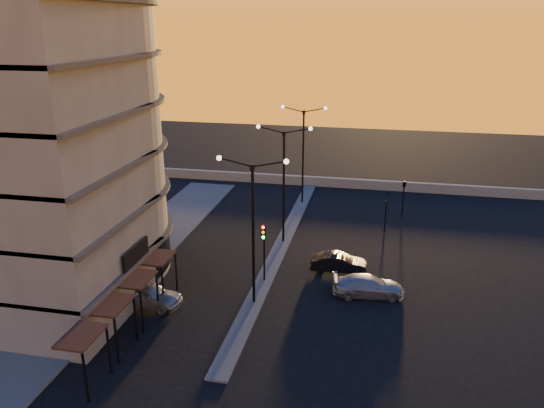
{
  "coord_description": "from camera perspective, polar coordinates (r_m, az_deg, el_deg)",
  "views": [
    {
      "loc": [
        7.22,
        -28.84,
        16.91
      ],
      "look_at": [
        -0.34,
        7.18,
        4.19
      ],
      "focal_mm": 35.0,
      "sensor_mm": 36.0,
      "label": 1
    }
  ],
  "objects": [
    {
      "name": "car_sedan",
      "position": [
        38.2,
        7.16,
        -6.28
      ],
      "size": [
        4.04,
        1.63,
        1.31
      ],
      "primitive_type": "imported",
      "rotation": [
        0.0,
        0.0,
        1.63
      ],
      "color": "black",
      "rests_on": "ground"
    },
    {
      "name": "sidewalk_west",
      "position": [
        40.95,
        -15.08,
        -5.94
      ],
      "size": [
        5.0,
        40.0,
        0.12
      ],
      "primitive_type": "cube",
      "color": "#4E4E4C",
      "rests_on": "ground"
    },
    {
      "name": "streetlamp_near",
      "position": [
        31.81,
        -2.06,
        -1.79
      ],
      "size": [
        4.32,
        0.32,
        9.51
      ],
      "color": "black",
      "rests_on": "ground"
    },
    {
      "name": "streetlamp_far",
      "position": [
        50.66,
        3.38,
        6.12
      ],
      "size": [
        4.32,
        0.32,
        9.51
      ],
      "color": "black",
      "rests_on": "ground"
    },
    {
      "name": "building",
      "position": [
        36.18,
        -24.56,
        9.42
      ],
      "size": [
        14.35,
        17.08,
        25.0
      ],
      "color": "slate",
      "rests_on": "ground"
    },
    {
      "name": "streetlamp_mid",
      "position": [
        41.1,
        1.27,
        3.07
      ],
      "size": [
        4.32,
        0.32,
        9.51
      ],
      "color": "black",
      "rests_on": "ground"
    },
    {
      "name": "car_hatchback",
      "position": [
        34.52,
        -13.29,
        -9.4
      ],
      "size": [
        4.63,
        2.28,
        1.52
      ],
      "primitive_type": "imported",
      "rotation": [
        0.0,
        0.0,
        1.46
      ],
      "color": "#A4A7AB",
      "rests_on": "ground"
    },
    {
      "name": "car_wagon",
      "position": [
        35.31,
        10.33,
        -8.66
      ],
      "size": [
        4.83,
        2.5,
        1.34
      ],
      "primitive_type": "imported",
      "rotation": [
        0.0,
        0.0,
        1.71
      ],
      "color": "#94969B",
      "rests_on": "ground"
    },
    {
      "name": "parapet",
      "position": [
        57.48,
        6.15,
        2.36
      ],
      "size": [
        44.0,
        0.5,
        1.0
      ],
      "primitive_type": "cube",
      "color": "gray",
      "rests_on": "ground"
    },
    {
      "name": "traffic_light_main",
      "position": [
        35.42,
        -0.89,
        -4.26
      ],
      "size": [
        0.28,
        0.44,
        4.25
      ],
      "color": "black",
      "rests_on": "ground"
    },
    {
      "name": "signal_east_b",
      "position": [
        48.89,
        14.04,
        2.07
      ],
      "size": [
        0.42,
        1.99,
        3.6
      ],
      "color": "black",
      "rests_on": "ground"
    },
    {
      "name": "signal_east_a",
      "position": [
        45.39,
        12.16,
        -0.65
      ],
      "size": [
        0.13,
        0.16,
        3.6
      ],
      "color": "black",
      "rests_on": "ground"
    },
    {
      "name": "ground",
      "position": [
        34.21,
        -1.94,
        -10.58
      ],
      "size": [
        120.0,
        120.0,
        0.0
      ],
      "primitive_type": "plane",
      "color": "black",
      "rests_on": "ground"
    },
    {
      "name": "median",
      "position": [
        42.95,
        1.22,
        -4.04
      ],
      "size": [
        1.2,
        36.0,
        0.12
      ],
      "primitive_type": "cube",
      "color": "#4E4E4C",
      "rests_on": "ground"
    }
  ]
}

